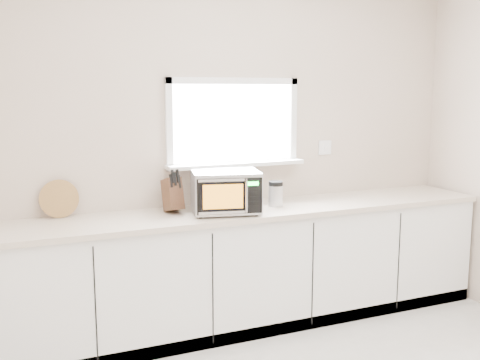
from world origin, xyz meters
TOP-DOWN VIEW (x-y plane):
  - back_wall at (0.00, 2.00)m, footprint 4.00×0.17m
  - cabinets at (0.00, 1.70)m, footprint 3.92×0.60m
  - countertop at (0.00, 1.69)m, footprint 3.92×0.64m
  - microwave at (-0.21, 1.62)m, footprint 0.55×0.47m
  - knife_block at (-0.56, 1.78)m, footprint 0.12×0.23m
  - cutting_board at (-1.34, 1.94)m, footprint 0.27×0.06m
  - coffee_grinder at (0.23, 1.69)m, footprint 0.13×0.13m

SIDE VIEW (x-z plane):
  - cabinets at x=0.00m, z-range 0.00..0.88m
  - countertop at x=0.00m, z-range 0.88..0.92m
  - coffee_grinder at x=0.23m, z-range 0.92..1.12m
  - cutting_board at x=-1.34m, z-range 0.92..1.19m
  - knife_block at x=-0.56m, z-range 0.90..1.22m
  - microwave at x=-0.21m, z-range 0.93..1.23m
  - back_wall at x=0.00m, z-range 0.01..2.71m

